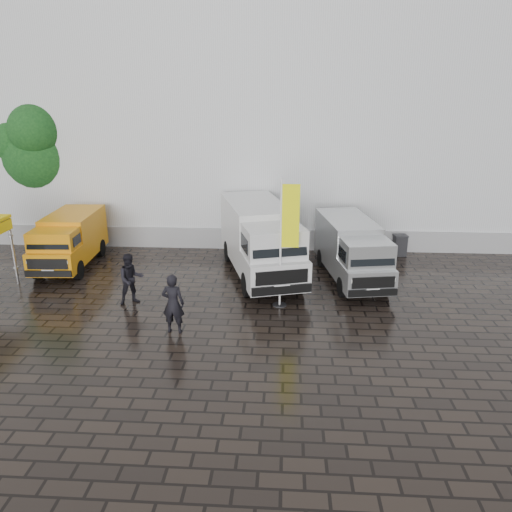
{
  "coord_description": "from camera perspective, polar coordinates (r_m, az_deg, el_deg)",
  "views": [
    {
      "loc": [
        0.94,
        -15.28,
        7.4
      ],
      "look_at": [
        -0.15,
        2.2,
        1.55
      ],
      "focal_mm": 35.0,
      "sensor_mm": 36.0,
      "label": 1
    }
  ],
  "objects": [
    {
      "name": "ground",
      "position": [
        17.01,
        0.05,
        -7.33
      ],
      "size": [
        120.0,
        120.0,
        0.0
      ],
      "primitive_type": "plane",
      "color": "black",
      "rests_on": "ground"
    },
    {
      "name": "exhibition_hall",
      "position": [
        31.33,
        5.73,
        15.82
      ],
      "size": [
        44.0,
        16.0,
        12.0
      ],
      "primitive_type": "cube",
      "color": "silver",
      "rests_on": "ground"
    },
    {
      "name": "hall_plinth",
      "position": [
        24.26,
        5.93,
        1.84
      ],
      "size": [
        44.0,
        0.15,
        1.0
      ],
      "primitive_type": "cube",
      "color": "gray",
      "rests_on": "ground"
    },
    {
      "name": "van_yellow",
      "position": [
        23.15,
        -20.53,
        1.53
      ],
      "size": [
        2.13,
        4.96,
        2.24
      ],
      "primitive_type": null,
      "rotation": [
        0.0,
        0.0,
        0.05
      ],
      "color": "orange",
      "rests_on": "ground"
    },
    {
      "name": "van_white",
      "position": [
        20.56,
        0.49,
        1.66
      ],
      "size": [
        4.01,
        7.08,
        2.91
      ],
      "primitive_type": null,
      "rotation": [
        0.0,
        0.0,
        0.28
      ],
      "color": "silver",
      "rests_on": "ground"
    },
    {
      "name": "van_silver",
      "position": [
        20.5,
        10.86,
        0.49
      ],
      "size": [
        2.72,
        5.72,
        2.38
      ],
      "primitive_type": null,
      "rotation": [
        0.0,
        0.0,
        0.17
      ],
      "color": "#B7BBBD",
      "rests_on": "ground"
    },
    {
      "name": "flagpole",
      "position": [
        17.24,
        3.44,
        2.07
      ],
      "size": [
        0.88,
        0.5,
        4.6
      ],
      "color": "black",
      "rests_on": "ground"
    },
    {
      "name": "tree",
      "position": [
        27.82,
        -23.25,
        11.14
      ],
      "size": [
        3.95,
        4.04,
        7.09
      ],
      "color": "black",
      "rests_on": "ground"
    },
    {
      "name": "wheelie_bin",
      "position": [
        24.3,
        16.11,
        1.21
      ],
      "size": [
        0.64,
        0.64,
        0.99
      ],
      "primitive_type": "cube",
      "rotation": [
        0.0,
        0.0,
        0.08
      ],
      "color": "black",
      "rests_on": "ground"
    },
    {
      "name": "person_front",
      "position": [
        16.03,
        -9.46,
        -5.39
      ],
      "size": [
        0.75,
        0.53,
        1.97
      ],
      "primitive_type": "imported",
      "rotation": [
        0.0,
        0.0,
        3.07
      ],
      "color": "black",
      "rests_on": "ground"
    },
    {
      "name": "person_tent",
      "position": [
        18.5,
        -14.11,
        -2.56
      ],
      "size": [
        1.14,
        1.06,
        1.88
      ],
      "primitive_type": "imported",
      "rotation": [
        0.0,
        0.0,
        0.5
      ],
      "color": "black",
      "rests_on": "ground"
    }
  ]
}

